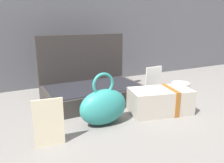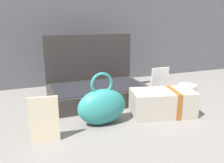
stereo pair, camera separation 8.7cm
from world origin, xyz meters
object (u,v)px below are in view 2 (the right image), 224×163
object	(u,v)px
teal_pouch_handbag	(102,106)
poster_card_right	(160,82)
cream_toiletry_bag	(163,103)
open_suitcase	(96,85)
coffee_mug	(186,93)
info_card_left	(44,120)

from	to	relation	value
teal_pouch_handbag	poster_card_right	size ratio (longest dim) A/B	1.31
teal_pouch_handbag	cream_toiletry_bag	xyz separation A→B (m)	(0.27, -0.01, -0.02)
open_suitcase	poster_card_right	size ratio (longest dim) A/B	3.00
coffee_mug	info_card_left	distance (m)	0.68
open_suitcase	poster_card_right	world-z (taller)	open_suitcase
teal_pouch_handbag	info_card_left	xyz separation A→B (m)	(-0.21, -0.06, 0.01)
cream_toiletry_bag	coffee_mug	size ratio (longest dim) A/B	2.31
open_suitcase	info_card_left	bearing A→B (deg)	-128.99
cream_toiletry_bag	coffee_mug	xyz separation A→B (m)	(0.19, 0.09, -0.01)
coffee_mug	info_card_left	world-z (taller)	info_card_left
coffee_mug	cream_toiletry_bag	bearing A→B (deg)	-155.36
open_suitcase	poster_card_right	bearing A→B (deg)	-15.96
open_suitcase	info_card_left	size ratio (longest dim) A/B	2.98
poster_card_right	coffee_mug	bearing A→B (deg)	-58.74
info_card_left	poster_card_right	distance (m)	0.64
cream_toiletry_bag	info_card_left	size ratio (longest dim) A/B	1.80
cream_toiletry_bag	coffee_mug	world-z (taller)	cream_toiletry_bag
teal_pouch_handbag	cream_toiletry_bag	distance (m)	0.27
cream_toiletry_bag	info_card_left	distance (m)	0.48
coffee_mug	poster_card_right	bearing A→B (deg)	124.96
teal_pouch_handbag	coffee_mug	size ratio (longest dim) A/B	1.66
teal_pouch_handbag	info_card_left	world-z (taller)	teal_pouch_handbag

